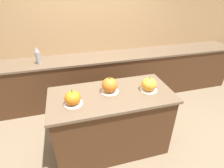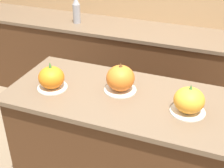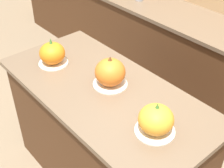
{
  "view_description": "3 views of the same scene",
  "coord_description": "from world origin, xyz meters",
  "px_view_note": "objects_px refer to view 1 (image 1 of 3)",
  "views": [
    {
      "loc": [
        -0.47,
        -1.75,
        2.11
      ],
      "look_at": [
        0.02,
        0.04,
        1.04
      ],
      "focal_mm": 28.0,
      "sensor_mm": 36.0,
      "label": 1
    },
    {
      "loc": [
        0.62,
        -1.72,
        2.07
      ],
      "look_at": [
        -0.06,
        0.04,
        0.97
      ],
      "focal_mm": 50.0,
      "sensor_mm": 36.0,
      "label": 2
    },
    {
      "loc": [
        1.25,
        -1.0,
        2.14
      ],
      "look_at": [
        0.03,
        0.05,
        0.95
      ],
      "focal_mm": 50.0,
      "sensor_mm": 36.0,
      "label": 3
    }
  ],
  "objects_px": {
    "pumpkin_cake_left": "(73,98)",
    "pumpkin_cake_right": "(149,85)",
    "bottle_tall": "(38,56)",
    "pumpkin_cake_center": "(110,85)"
  },
  "relations": [
    {
      "from": "pumpkin_cake_center",
      "to": "bottle_tall",
      "type": "distance_m",
      "value": 1.53
    },
    {
      "from": "pumpkin_cake_left",
      "to": "pumpkin_cake_right",
      "type": "height_order",
      "value": "pumpkin_cake_left"
    },
    {
      "from": "pumpkin_cake_left",
      "to": "bottle_tall",
      "type": "distance_m",
      "value": 1.43
    },
    {
      "from": "bottle_tall",
      "to": "pumpkin_cake_left",
      "type": "bearing_deg",
      "value": -70.41
    },
    {
      "from": "pumpkin_cake_right",
      "to": "bottle_tall",
      "type": "distance_m",
      "value": 1.93
    },
    {
      "from": "pumpkin_cake_center",
      "to": "pumpkin_cake_right",
      "type": "relative_size",
      "value": 1.02
    },
    {
      "from": "pumpkin_cake_left",
      "to": "pumpkin_cake_right",
      "type": "bearing_deg",
      "value": 3.0
    },
    {
      "from": "pumpkin_cake_left",
      "to": "pumpkin_cake_center",
      "type": "height_order",
      "value": "pumpkin_cake_center"
    },
    {
      "from": "pumpkin_cake_right",
      "to": "bottle_tall",
      "type": "relative_size",
      "value": 0.75
    },
    {
      "from": "pumpkin_cake_left",
      "to": "bottle_tall",
      "type": "height_order",
      "value": "bottle_tall"
    }
  ]
}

